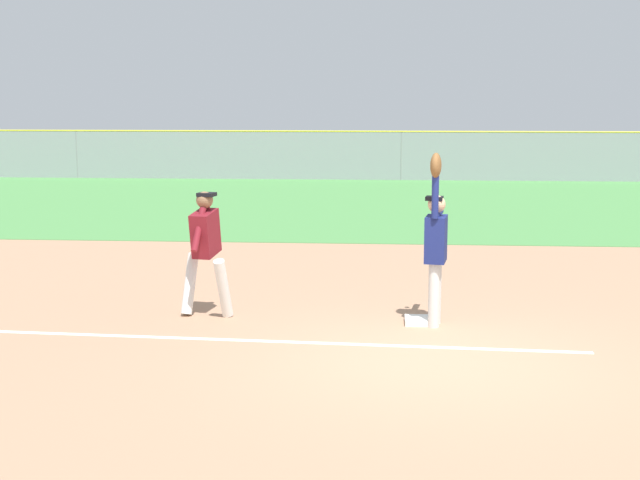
{
  "coord_description": "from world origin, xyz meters",
  "views": [
    {
      "loc": [
        -0.54,
        -9.81,
        2.95
      ],
      "look_at": [
        -1.43,
        1.97,
        1.05
      ],
      "focal_mm": 49.49,
      "sensor_mm": 36.0,
      "label": 1
    }
  ],
  "objects": [
    {
      "name": "ground_plane",
      "position": [
        0.0,
        0.0,
        0.0
      ],
      "size": [
        69.94,
        69.94,
        0.0
      ],
      "primitive_type": "plane",
      "color": "tan"
    },
    {
      "name": "runner",
      "position": [
        -2.97,
        1.8,
        1.0
      ],
      "size": [
        0.75,
        0.84,
        1.72
      ],
      "rotation": [
        0.0,
        0.0,
        -0.2
      ],
      "color": "white",
      "rests_on": "ground_plane"
    },
    {
      "name": "parked_car_white",
      "position": [
        -0.03,
        24.96,
        0.67
      ],
      "size": [
        4.43,
        2.17,
        1.25
      ],
      "rotation": [
        0.0,
        0.0,
        -0.02
      ],
      "color": "white",
      "rests_on": "ground_plane"
    },
    {
      "name": "fielder",
      "position": [
        0.11,
        1.53,
        1.12
      ],
      "size": [
        0.32,
        0.9,
        2.28
      ],
      "rotation": [
        0.0,
        0.0,
        2.99
      ],
      "color": "silver",
      "rests_on": "ground_plane"
    },
    {
      "name": "parked_car_green",
      "position": [
        -6.06,
        25.36,
        0.67
      ],
      "size": [
        4.49,
        2.3,
        1.25
      ],
      "rotation": [
        0.0,
        0.0,
        -0.05
      ],
      "color": "#1E6B33",
      "rests_on": "ground_plane"
    },
    {
      "name": "baseball",
      "position": [
        0.1,
        1.73,
        1.78
      ],
      "size": [
        0.07,
        0.07,
        0.07
      ],
      "primitive_type": "sphere",
      "color": "white"
    },
    {
      "name": "outfield_fence",
      "position": [
        -0.0,
        22.45,
        0.9
      ],
      "size": [
        48.44,
        0.08,
        1.8
      ],
      "color": "#93999E",
      "rests_on": "ground_plane"
    },
    {
      "name": "first_base",
      "position": [
        -0.08,
        1.62,
        0.04
      ],
      "size": [
        0.38,
        0.38,
        0.08
      ],
      "primitive_type": "cube",
      "rotation": [
        0.0,
        0.0,
        0.01
      ],
      "color": "white",
      "rests_on": "ground_plane"
    },
    {
      "name": "outfield_grass",
      "position": [
        0.0,
        15.25,
        0.01
      ],
      "size": [
        48.36,
        14.41,
        0.01
      ],
      "primitive_type": "cube",
      "color": "#4C8C47",
      "rests_on": "ground_plane"
    },
    {
      "name": "parked_car_tan",
      "position": [
        6.15,
        25.33,
        0.67
      ],
      "size": [
        4.53,
        2.37,
        1.25
      ],
      "rotation": [
        0.0,
        0.0,
        -0.07
      ],
      "color": "tan",
      "rests_on": "ground_plane"
    },
    {
      "name": "chalk_foul_line",
      "position": [
        -4.08,
        0.72,
        0.0
      ],
      "size": [
        11.99,
        0.76,
        0.01
      ],
      "primitive_type": "cube",
      "rotation": [
        0.0,
        0.0,
        -0.06
      ],
      "color": "white",
      "rests_on": "ground_plane"
    }
  ]
}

